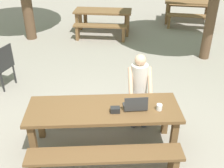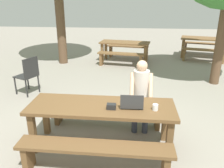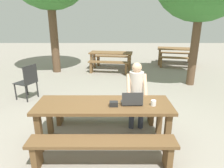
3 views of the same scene
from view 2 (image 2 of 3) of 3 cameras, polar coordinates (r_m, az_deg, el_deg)
ground_plane at (r=3.83m, az=-2.48°, el=-14.86°), size 30.00×30.00×0.00m
picnic_table_front at (r=3.51m, az=-2.63°, el=-6.72°), size 2.19×0.73×0.71m
bench_near at (r=3.12m, az=-4.28°, el=-16.40°), size 2.03×0.30×0.45m
bench_far at (r=4.19m, az=-1.32°, el=-6.01°), size 2.03×0.30×0.45m
laptop at (r=3.37m, az=4.89°, el=-5.01°), size 0.34×0.24×0.22m
small_pouch at (r=3.33m, az=-0.16°, el=-5.56°), size 0.13×0.09×0.08m
coffee_mug at (r=3.35m, az=10.64°, el=-5.67°), size 0.08×0.08×0.09m
person_seated at (r=3.97m, az=7.17°, el=-1.80°), size 0.38×0.39×1.25m
plastic_chair at (r=5.85m, az=-19.97°, el=2.17°), size 0.58×0.58×0.92m
picnic_table_mid at (r=8.41m, az=3.15°, el=9.53°), size 1.83×0.95×0.73m
bench_mid_south at (r=7.85m, az=2.18°, el=6.77°), size 1.60×0.53×0.47m
bench_mid_north at (r=9.09m, az=3.93°, el=8.66°), size 1.60×0.53×0.47m
picnic_table_rear at (r=9.63m, az=21.81°, el=9.79°), size 1.83×1.15×0.77m
bench_rear_south at (r=9.04m, az=21.67°, el=7.20°), size 1.56×0.64×0.47m
bench_rear_north at (r=10.34m, az=21.48°, el=8.76°), size 1.56×0.64×0.47m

